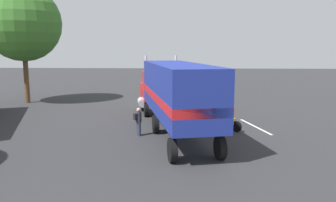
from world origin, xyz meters
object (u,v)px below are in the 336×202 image
at_px(semi_truck, 173,90).
at_px(tree_left, 23,23).
at_px(motorcycle, 227,122).
at_px(person_bystander, 138,121).

height_order(semi_truck, tree_left, tree_left).
distance_m(motorcycle, tree_left, 20.91).
bearing_deg(person_bystander, motorcycle, -71.96).
bearing_deg(tree_left, person_bystander, -133.42).
distance_m(semi_truck, motorcycle, 3.94).
xyz_separation_m(semi_truck, motorcycle, (0.68, -3.30, -2.04)).
height_order(semi_truck, person_bystander, semi_truck).
xyz_separation_m(person_bystander, motorcycle, (1.72, -5.28, -0.41)).
bearing_deg(motorcycle, semi_truck, 101.59).
distance_m(semi_truck, person_bystander, 2.76).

